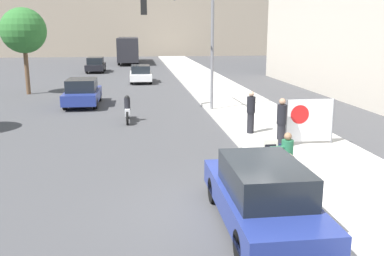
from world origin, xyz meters
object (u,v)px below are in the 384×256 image
car_on_road_nearest (82,92)px  car_on_road_distant (96,65)px  jogger_on_sidewalk (281,123)px  car_on_road_midblock (141,74)px  pedestrian_behind (251,112)px  street_tree_midblock (23,31)px  seated_protester (287,153)px  motorcycle_on_road (127,110)px  traffic_light_pole (187,31)px  city_bus_on_road (128,48)px  parked_car_curbside (262,195)px  protest_banner (309,120)px

car_on_road_nearest → car_on_road_distant: bearing=92.8°
jogger_on_sidewalk → car_on_road_nearest: (-8.04, 10.79, -0.31)m
car_on_road_midblock → pedestrian_behind: bearing=-78.0°
car_on_road_midblock → car_on_road_distant: size_ratio=0.94×
street_tree_midblock → seated_protester: bearing=-58.6°
car_on_road_nearest → motorcycle_on_road: car_on_road_nearest is taller
traffic_light_pole → car_on_road_midblock: size_ratio=1.37×
street_tree_midblock → car_on_road_nearest: bearing=-50.5°
car_on_road_distant → city_bus_on_road: 12.54m
traffic_light_pole → car_on_road_nearest: size_ratio=1.36×
street_tree_midblock → parked_car_curbside: bearing=-65.4°
pedestrian_behind → car_on_road_nearest: (-7.57, 8.50, -0.28)m
street_tree_midblock → traffic_light_pole: bearing=-39.5°
seated_protester → jogger_on_sidewalk: jogger_on_sidewalk is taller
jogger_on_sidewalk → parked_car_curbside: jogger_on_sidewalk is taller
jogger_on_sidewalk → traffic_light_pole: traffic_light_pole is taller
motorcycle_on_road → car_on_road_distant: bearing=98.2°
seated_protester → motorcycle_on_road: seated_protester is taller
seated_protester → parked_car_curbside: parked_car_curbside is taller
car_on_road_midblock → car_on_road_nearest: bearing=-107.7°
protest_banner → motorcycle_on_road: protest_banner is taller
seated_protester → pedestrian_behind: pedestrian_behind is taller
car_on_road_nearest → motorcycle_on_road: (2.61, -4.81, -0.22)m
protest_banner → car_on_road_midblock: (-5.76, 21.23, -0.34)m
motorcycle_on_road → street_tree_midblock: bearing=124.5°
jogger_on_sidewalk → motorcycle_on_road: jogger_on_sidewalk is taller
protest_banner → city_bus_on_road: (-7.03, 42.88, 0.85)m
parked_car_curbside → street_tree_midblock: (-9.85, 21.48, 3.43)m
seated_protester → pedestrian_behind: bearing=98.8°
traffic_light_pole → motorcycle_on_road: (-3.07, -1.77, -3.66)m
pedestrian_behind → protest_banner: bearing=86.5°
car_on_road_distant → jogger_on_sidewalk: bearing=-73.8°
protest_banner → car_on_road_midblock: 22.00m
motorcycle_on_road → city_bus_on_road: bearing=90.7°
seated_protester → jogger_on_sidewalk: bearing=86.8°
traffic_light_pole → parked_car_curbside: traffic_light_pole is taller
parked_car_curbside → motorcycle_on_road: (-3.07, 11.61, -0.21)m
traffic_light_pole → car_on_road_midblock: 14.46m
protest_banner → pedestrian_behind: bearing=130.3°
protest_banner → traffic_light_pole: bearing=115.5°
traffic_light_pole → car_on_road_distant: (-6.69, 23.43, -3.45)m
seated_protester → car_on_road_nearest: bearing=130.4°
seated_protester → protest_banner: size_ratio=0.68×
seated_protester → street_tree_midblock: street_tree_midblock is taller
traffic_light_pole → seated_protester: bearing=-81.5°
car_on_road_midblock → city_bus_on_road: 21.72m
seated_protester → protest_banner: protest_banner is taller
car_on_road_distant → street_tree_midblock: (-3.16, -15.32, 3.43)m
city_bus_on_road → car_on_road_midblock: bearing=-86.6°
jogger_on_sidewalk → car_on_road_nearest: 13.46m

